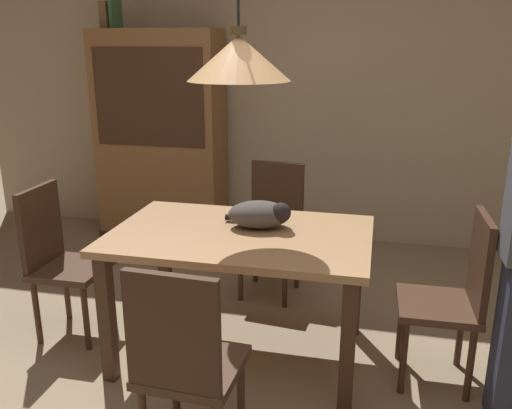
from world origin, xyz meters
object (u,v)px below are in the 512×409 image
at_px(dining_table, 240,249).
at_px(hutch_bookcase, 161,141).
at_px(book_green_slim, 115,13).
at_px(pendant_lamp, 239,58).
at_px(chair_left_side, 59,255).
at_px(chair_far_back, 273,223).
at_px(book_brown_thick, 109,15).
at_px(chair_right_side, 455,293).
at_px(chair_near_front, 185,360).
at_px(cat_sleeping, 261,214).

height_order(dining_table, hutch_bookcase, hutch_bookcase).
bearing_deg(book_green_slim, pendant_lamp, -48.97).
xyz_separation_m(chair_left_side, chair_far_back, (1.14, 0.88, 0.00)).
height_order(chair_far_back, book_green_slim, book_green_slim).
bearing_deg(book_green_slim, chair_left_side, -76.62).
distance_m(chair_left_side, book_brown_thick, 2.35).
relative_size(chair_right_side, book_brown_thick, 3.88).
bearing_deg(book_brown_thick, hutch_bookcase, -0.21).
distance_m(chair_right_side, chair_near_front, 1.43).
height_order(dining_table, pendant_lamp, pendant_lamp).
bearing_deg(book_green_slim, chair_near_front, -59.81).
relative_size(chair_near_front, pendant_lamp, 0.72).
bearing_deg(chair_near_front, book_brown_thick, 121.16).
relative_size(chair_near_front, book_brown_thick, 3.88).
distance_m(chair_right_side, book_green_slim, 3.54).
xyz_separation_m(chair_far_back, hutch_bookcase, (-1.20, 0.91, 0.38)).
height_order(chair_right_side, pendant_lamp, pendant_lamp).
bearing_deg(hutch_bookcase, cat_sleeping, -52.61).
bearing_deg(cat_sleeping, book_brown_thick, 135.33).
height_order(chair_left_side, book_green_slim, book_green_slim).
bearing_deg(hutch_bookcase, book_brown_thick, 179.79).
relative_size(chair_far_back, hutch_bookcase, 0.50).
xyz_separation_m(chair_near_front, book_brown_thick, (-1.61, 2.66, 1.45)).
height_order(dining_table, cat_sleeping, cat_sleeping).
distance_m(pendant_lamp, book_green_slim, 2.39).
bearing_deg(dining_table, cat_sleeping, 47.21).
bearing_deg(chair_far_back, chair_left_side, -142.29).
distance_m(dining_table, hutch_bookcase, 2.16).
bearing_deg(chair_left_side, chair_right_side, 0.06).
xyz_separation_m(chair_near_front, cat_sleeping, (0.10, 0.98, 0.32)).
bearing_deg(chair_near_front, pendant_lamp, 89.75).
height_order(chair_near_front, book_brown_thick, book_brown_thick).
bearing_deg(book_brown_thick, chair_right_side, -33.04).
distance_m(dining_table, chair_far_back, 0.89).
xyz_separation_m(chair_right_side, chair_near_front, (-1.13, -0.88, 0.00)).
bearing_deg(book_green_slim, dining_table, -48.97).
xyz_separation_m(chair_far_back, chair_near_front, (-0.01, -1.76, 0.00)).
bearing_deg(book_green_slim, chair_right_side, -33.63).
distance_m(chair_left_side, cat_sleeping, 1.26).
xyz_separation_m(chair_right_side, chair_left_side, (-2.26, -0.00, 0.00)).
bearing_deg(pendant_lamp, hutch_bookcase, 123.85).
xyz_separation_m(chair_left_side, cat_sleeping, (1.22, 0.10, 0.32)).
bearing_deg(cat_sleeping, dining_table, -132.79).
bearing_deg(chair_far_back, dining_table, -90.52).
xyz_separation_m(dining_table, chair_left_side, (-1.13, -0.00, -0.14)).
xyz_separation_m(pendant_lamp, book_brown_thick, (-1.61, 1.78, 0.30)).
bearing_deg(dining_table, chair_near_front, -90.25).
xyz_separation_m(chair_right_side, chair_far_back, (-1.12, 0.88, 0.00)).
relative_size(chair_left_side, chair_far_back, 1.00).
xyz_separation_m(chair_left_side, book_brown_thick, (-0.49, 1.79, 1.45)).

